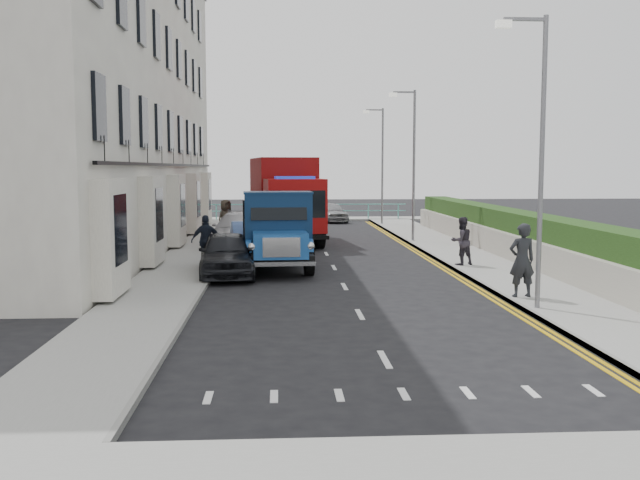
{
  "coord_description": "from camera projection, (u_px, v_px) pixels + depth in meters",
  "views": [
    {
      "loc": [
        -1.91,
        -18.59,
        3.48
      ],
      "look_at": [
        -0.73,
        1.84,
        1.4
      ],
      "focal_mm": 40.0,
      "sensor_mm": 36.0,
      "label": 1
    }
  ],
  "objects": [
    {
      "name": "ground",
      "position": [
        351.0,
        299.0,
        18.93
      ],
      "size": [
        120.0,
        120.0,
        0.0
      ],
      "primitive_type": "plane",
      "color": "black",
      "rests_on": "ground"
    },
    {
      "name": "pavement_west",
      "position": [
        194.0,
        256.0,
        27.56
      ],
      "size": [
        2.4,
        38.0,
        0.12
      ],
      "primitive_type": "cube",
      "color": "gray",
      "rests_on": "ground"
    },
    {
      "name": "pavement_east",
      "position": [
        462.0,
        254.0,
        28.16
      ],
      "size": [
        2.6,
        38.0,
        0.12
      ],
      "primitive_type": "cube",
      "color": "gray",
      "rests_on": "ground"
    },
    {
      "name": "promenade",
      "position": [
        308.0,
        219.0,
        47.72
      ],
      "size": [
        30.0,
        2.5,
        0.12
      ],
      "primitive_type": "cube",
      "color": "gray",
      "rests_on": "ground"
    },
    {
      "name": "sea_plane",
      "position": [
        296.0,
        199.0,
        78.52
      ],
      "size": [
        120.0,
        120.0,
        0.0
      ],
      "primitive_type": "plane",
      "color": "#4C5968",
      "rests_on": "ground"
    },
    {
      "name": "terrace_west",
      "position": [
        102.0,
        81.0,
        30.57
      ],
      "size": [
        6.31,
        30.2,
        14.25
      ],
      "color": "silver",
      "rests_on": "ground"
    },
    {
      "name": "garden_east",
      "position": [
        510.0,
        233.0,
        28.19
      ],
      "size": [
        1.45,
        28.0,
        1.75
      ],
      "color": "#B2AD9E",
      "rests_on": "ground"
    },
    {
      "name": "seafront_railing",
      "position": [
        308.0,
        212.0,
        46.88
      ],
      "size": [
        13.0,
        0.08,
        1.11
      ],
      "color": "#59B2A5",
      "rests_on": "ground"
    },
    {
      "name": "lamp_near",
      "position": [
        537.0,
        146.0,
        16.77
      ],
      "size": [
        1.23,
        0.18,
        7.0
      ],
      "color": "slate",
      "rests_on": "ground"
    },
    {
      "name": "lamp_mid",
      "position": [
        411.0,
        156.0,
        32.67
      ],
      "size": [
        1.23,
        0.18,
        7.0
      ],
      "color": "slate",
      "rests_on": "ground"
    },
    {
      "name": "lamp_far",
      "position": [
        380.0,
        159.0,
        42.6
      ],
      "size": [
        1.23,
        0.18,
        7.0
      ],
      "color": "slate",
      "rests_on": "ground"
    },
    {
      "name": "bedford_lorry",
      "position": [
        278.0,
        236.0,
        23.75
      ],
      "size": [
        2.52,
        5.72,
        2.65
      ],
      "rotation": [
        0.0,
        0.0,
        0.06
      ],
      "color": "black",
      "rests_on": "ground"
    },
    {
      "name": "red_lorry",
      "position": [
        285.0,
        197.0,
        33.31
      ],
      "size": [
        3.5,
        7.78,
        3.94
      ],
      "rotation": [
        0.0,
        0.0,
        0.13
      ],
      "color": "black",
      "rests_on": "ground"
    },
    {
      "name": "parked_car_front",
      "position": [
        226.0,
        254.0,
        22.79
      ],
      "size": [
        2.06,
        4.38,
        1.45
      ],
      "primitive_type": "imported",
      "rotation": [
        0.0,
        0.0,
        0.08
      ],
      "color": "black",
      "rests_on": "ground"
    },
    {
      "name": "parked_car_mid",
      "position": [
        253.0,
        242.0,
        26.42
      ],
      "size": [
        2.02,
        4.62,
        1.48
      ],
      "primitive_type": "imported",
      "rotation": [
        0.0,
        0.0,
        0.1
      ],
      "color": "#5776BA",
      "rests_on": "ground"
    },
    {
      "name": "parked_car_rear",
      "position": [
        240.0,
        231.0,
        30.56
      ],
      "size": [
        2.71,
        5.53,
        1.55
      ],
      "primitive_type": "imported",
      "rotation": [
        0.0,
        0.0,
        -0.1
      ],
      "color": "#B9B8BD",
      "rests_on": "ground"
    },
    {
      "name": "seafront_car_left",
      "position": [
        280.0,
        213.0,
        42.91
      ],
      "size": [
        3.78,
        5.83,
        1.49
      ],
      "primitive_type": "imported",
      "rotation": [
        0.0,
        0.0,
        2.88
      ],
      "color": "black",
      "rests_on": "ground"
    },
    {
      "name": "seafront_car_right",
      "position": [
        331.0,
        212.0,
        45.76
      ],
      "size": [
        2.26,
        3.96,
        1.27
      ],
      "primitive_type": "imported",
      "rotation": [
        0.0,
        0.0,
        0.22
      ],
      "color": "#9A9C9F",
      "rests_on": "ground"
    },
    {
      "name": "pedestrian_east_near",
      "position": [
        522.0,
        260.0,
        18.52
      ],
      "size": [
        0.75,
        0.54,
        1.93
      ],
      "primitive_type": "imported",
      "rotation": [
        0.0,
        0.0,
        3.25
      ],
      "color": "black",
      "rests_on": "pavement_east"
    },
    {
      "name": "pedestrian_east_far",
      "position": [
        462.0,
        241.0,
        24.64
      ],
      "size": [
        0.98,
        0.87,
        1.66
      ],
      "primitive_type": "imported",
      "rotation": [
        0.0,
        0.0,
        3.49
      ],
      "color": "#2C2830",
      "rests_on": "pavement_east"
    },
    {
      "name": "pedestrian_west_near",
      "position": [
        206.0,
        241.0,
        24.36
      ],
      "size": [
        1.09,
        0.62,
        1.75
      ],
      "primitive_type": "imported",
      "rotation": [
        0.0,
        0.0,
        3.34
      ],
      "color": "black",
      "rests_on": "pavement_west"
    },
    {
      "name": "pedestrian_west_far",
      "position": [
        226.0,
        220.0,
        33.42
      ],
      "size": [
        1.08,
        1.05,
        1.87
      ],
      "primitive_type": "imported",
      "rotation": [
        0.0,
        0.0,
        0.71
      ],
      "color": "#3D362C",
      "rests_on": "pavement_west"
    }
  ]
}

